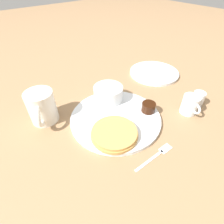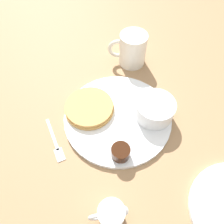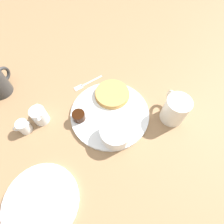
# 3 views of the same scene
# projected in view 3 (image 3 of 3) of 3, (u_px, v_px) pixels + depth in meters

# --- Properties ---
(ground_plane) EXTENTS (4.00, 4.00, 0.00)m
(ground_plane) POSITION_uv_depth(u_px,v_px,m) (110.00, 114.00, 0.65)
(ground_plane) COLOR #93704C
(plate) EXTENTS (0.29, 0.29, 0.01)m
(plate) POSITION_uv_depth(u_px,v_px,m) (110.00, 113.00, 0.64)
(plate) COLOR white
(plate) RESTS_ON ground_plane
(pancake_stack) EXTENTS (0.13, 0.13, 0.02)m
(pancake_stack) POSITION_uv_depth(u_px,v_px,m) (112.00, 94.00, 0.67)
(pancake_stack) COLOR tan
(pancake_stack) RESTS_ON plate
(bowl) EXTENTS (0.10, 0.10, 0.05)m
(bowl) POSITION_uv_depth(u_px,v_px,m) (116.00, 133.00, 0.57)
(bowl) COLOR white
(bowl) RESTS_ON plate
(syrup_cup) EXTENTS (0.05, 0.05, 0.03)m
(syrup_cup) POSITION_uv_depth(u_px,v_px,m) (79.00, 116.00, 0.61)
(syrup_cup) COLOR black
(syrup_cup) RESTS_ON plate
(butter_ramekin) EXTENTS (0.04, 0.04, 0.04)m
(butter_ramekin) POSITION_uv_depth(u_px,v_px,m) (111.00, 140.00, 0.57)
(butter_ramekin) COLOR white
(butter_ramekin) RESTS_ON plate
(coffee_mug) EXTENTS (0.08, 0.11, 0.10)m
(coffee_mug) POSITION_uv_depth(u_px,v_px,m) (175.00, 109.00, 0.60)
(coffee_mug) COLOR silver
(coffee_mug) RESTS_ON ground_plane
(creamer_pitcher_near) EXTENTS (0.05, 0.08, 0.07)m
(creamer_pitcher_near) POSITION_uv_depth(u_px,v_px,m) (39.00, 115.00, 0.61)
(creamer_pitcher_near) COLOR white
(creamer_pitcher_near) RESTS_ON ground_plane
(creamer_pitcher_far) EXTENTS (0.06, 0.04, 0.05)m
(creamer_pitcher_far) POSITION_uv_depth(u_px,v_px,m) (24.00, 127.00, 0.59)
(creamer_pitcher_far) COLOR white
(creamer_pitcher_far) RESTS_ON ground_plane
(fork) EXTENTS (0.13, 0.02, 0.00)m
(fork) POSITION_uv_depth(u_px,v_px,m) (85.00, 84.00, 0.72)
(fork) COLOR silver
(fork) RESTS_ON ground_plane
(far_plate) EXTENTS (0.22, 0.22, 0.01)m
(far_plate) POSITION_uv_depth(u_px,v_px,m) (41.00, 202.00, 0.50)
(far_plate) COLOR white
(far_plate) RESTS_ON ground_plane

